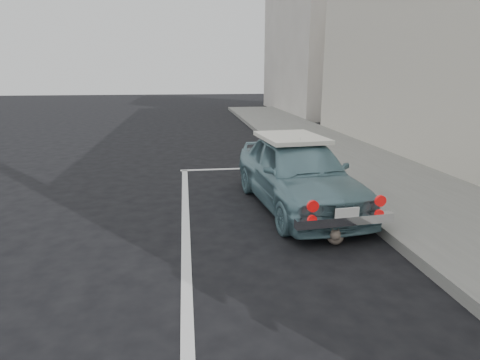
{
  "coord_description": "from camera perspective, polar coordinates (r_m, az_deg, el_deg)",
  "views": [
    {
      "loc": [
        -0.85,
        -2.7,
        2.23
      ],
      "look_at": [
        -0.11,
        2.73,
        0.75
      ],
      "focal_mm": 30.0,
      "sensor_mm": 36.0,
      "label": 1
    }
  ],
  "objects": [
    {
      "name": "pline_side",
      "position": [
        6.12,
        -7.74,
        -6.37
      ],
      "size": [
        0.12,
        7.0,
        0.01
      ],
      "primitive_type": "cube",
      "color": "silver",
      "rests_on": "ground"
    },
    {
      "name": "building_far",
      "position": [
        23.88,
        10.35,
        19.14
      ],
      "size": [
        3.5,
        10.0,
        8.0
      ],
      "primitive_type": "cube",
      "color": "beige",
      "rests_on": "ground"
    },
    {
      "name": "retro_coupe",
      "position": [
        6.8,
        8.18,
        1.14
      ],
      "size": [
        1.74,
        3.66,
        1.2
      ],
      "rotation": [
        0.0,
        0.0,
        0.09
      ],
      "color": "#6B949E",
      "rests_on": "ground"
    },
    {
      "name": "pline_front",
      "position": [
        9.57,
        0.55,
        1.65
      ],
      "size": [
        3.0,
        0.12,
        0.01
      ],
      "primitive_type": "cube",
      "color": "silver",
      "rests_on": "ground"
    },
    {
      "name": "cat",
      "position": [
        5.55,
        13.39,
        -7.62
      ],
      "size": [
        0.34,
        0.48,
        0.28
      ],
      "rotation": [
        0.0,
        0.0,
        -0.38
      ],
      "color": "brown",
      "rests_on": "ground"
    },
    {
      "name": "ground",
      "position": [
        3.61,
        8.31,
        -23.28
      ],
      "size": [
        80.0,
        80.0,
        0.0
      ],
      "primitive_type": "plane",
      "color": "black",
      "rests_on": "ground"
    }
  ]
}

